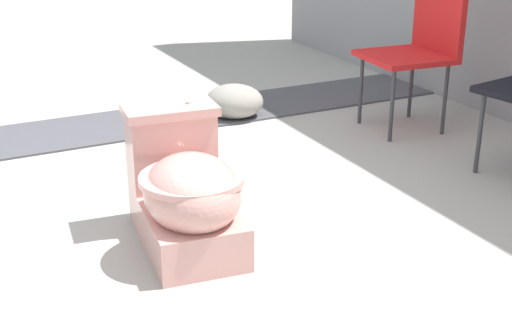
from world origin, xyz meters
name	(u,v)px	position (x,y,z in m)	size (l,w,h in m)	color
ground_plane	(159,224)	(0.00, 0.00, 0.00)	(14.00, 14.00, 0.00)	#A8A59E
gravel_strip	(165,119)	(-1.32, 0.50, 0.01)	(0.56, 8.00, 0.01)	#4C4C51
toilet	(186,192)	(0.22, 0.04, 0.22)	(0.67, 0.44, 0.52)	#E09E93
folding_chair_left	(421,39)	(-0.55, 1.76, 0.51)	(0.48, 0.48, 0.83)	red
boulder_near	(234,101)	(-1.17, 0.89, 0.10)	(0.35, 0.31, 0.20)	gray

